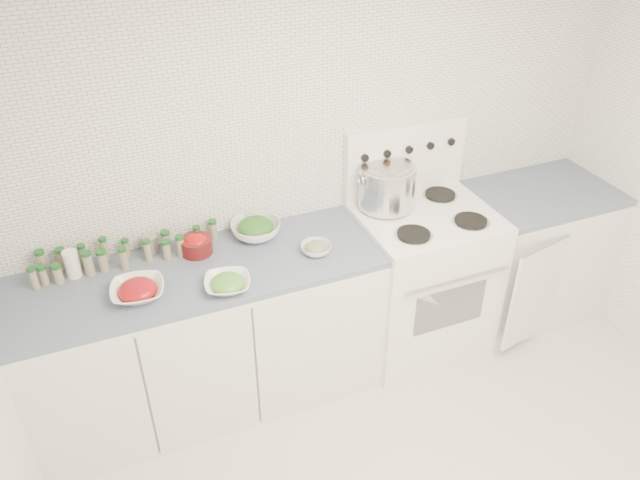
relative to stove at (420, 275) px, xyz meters
The scene contains 13 objects.
room_walls 1.66m from the stove, 112.04° to the right, with size 3.54×3.04×2.52m.
counter_left 1.31m from the stove, behind, with size 1.85×0.62×0.90m.
stove is the anchor object (origin of this frame).
counter_right 0.82m from the stove, ahead, with size 0.89×0.71×0.90m.
stock_pot 0.63m from the stove, 139.47° to the left, with size 0.34×0.32×0.24m.
bowl_tomato 1.68m from the stove, behind, with size 0.28×0.28×0.08m.
bowl_snowpea 1.30m from the stove, behind, with size 0.26×0.26×0.07m.
bowl_broccoli 1.07m from the stove, 168.58° to the left, with size 0.30×0.30×0.11m.
bowl_zucchini 0.83m from the stove, behind, with size 0.17×0.17×0.06m.
bowl_pepper 1.37m from the stove, behind, with size 0.17×0.17×0.10m.
salt_canister 1.95m from the stove, behind, with size 0.07×0.07×0.14m, color white.
tin_can 1.58m from the stove, behind, with size 0.08×0.08×0.10m, color gray.
spice_cluster 1.76m from the stove, behind, with size 0.94×0.16×0.14m.
Camera 1 is at (-1.22, -1.37, 2.75)m, focal length 35.00 mm.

